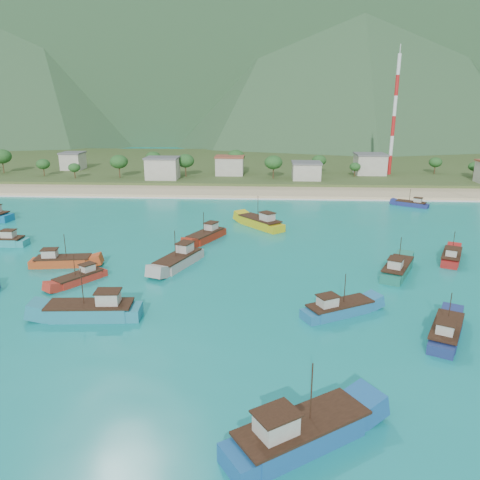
# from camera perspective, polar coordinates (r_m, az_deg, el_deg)

# --- Properties ---
(ground) EXTENTS (600.00, 600.00, 0.00)m
(ground) POSITION_cam_1_polar(r_m,az_deg,el_deg) (68.51, -2.89, -6.70)
(ground) COLOR #0C8C76
(ground) RESTS_ON ground
(beach) EXTENTS (400.00, 18.00, 1.20)m
(beach) POSITION_cam_1_polar(r_m,az_deg,el_deg) (144.27, 0.35, 5.83)
(beach) COLOR beige
(beach) RESTS_ON ground
(land) EXTENTS (400.00, 110.00, 2.40)m
(land) POSITION_cam_1_polar(r_m,az_deg,el_deg) (204.45, 1.19, 9.04)
(land) COLOR #385123
(land) RESTS_ON ground
(surf_line) EXTENTS (400.00, 2.50, 0.08)m
(surf_line) POSITION_cam_1_polar(r_m,az_deg,el_deg) (134.96, 0.15, 5.07)
(surf_line) COLOR white
(surf_line) RESTS_ON ground
(mountains) EXTENTS (1520.00, 440.00, 260.00)m
(mountains) POSITION_cam_1_polar(r_m,az_deg,el_deg) (473.76, 0.04, 26.36)
(mountains) COLOR slate
(mountains) RESTS_ON ground
(village) EXTENTS (220.14, 31.20, 6.86)m
(village) POSITION_cam_1_polar(r_m,az_deg,el_deg) (165.10, 5.48, 8.78)
(village) COLOR beige
(village) RESTS_ON ground
(vegetation) EXTENTS (275.49, 25.52, 8.97)m
(vegetation) POSITION_cam_1_polar(r_m,az_deg,el_deg) (168.25, -3.94, 9.17)
(vegetation) COLOR #235623
(vegetation) RESTS_ON ground
(radio_tower) EXTENTS (1.20, 1.20, 40.57)m
(radio_tower) POSITION_cam_1_polar(r_m,az_deg,el_deg) (176.28, 18.27, 14.16)
(radio_tower) COLOR red
(radio_tower) RESTS_ON ground
(boat_3) EXTENTS (10.79, 11.81, 7.31)m
(boat_3) POSITION_cam_1_polar(r_m,az_deg,el_deg) (104.13, 2.51, 2.08)
(boat_3) COLOR gold
(boat_3) RESTS_ON ground
(boat_4) EXTENTS (12.49, 4.52, 7.24)m
(boat_4) POSITION_cam_1_polar(r_m,az_deg,el_deg) (64.17, -17.58, -8.29)
(boat_4) COLOR teal
(boat_4) RESTS_ON ground
(boat_5) EXTENTS (10.47, 4.39, 6.00)m
(boat_5) POSITION_cam_1_polar(r_m,az_deg,el_deg) (85.38, -20.86, -2.51)
(boat_5) COLOR #B7431B
(boat_5) RESTS_ON ground
(boat_6) EXTENTS (7.68, 11.20, 6.44)m
(boat_6) POSITION_cam_1_polar(r_m,az_deg,el_deg) (80.19, 18.62, -3.44)
(boat_6) COLOR #196E5A
(boat_6) RESTS_ON ground
(boat_8) EXTENTS (10.30, 3.08, 6.08)m
(boat_8) POSITION_cam_1_polar(r_m,az_deg,el_deg) (102.36, -27.19, -0.19)
(boat_8) COLOR teal
(boat_8) RESTS_ON ground
(boat_10) EXTENTS (7.51, 10.99, 6.31)m
(boat_10) POSITION_cam_1_polar(r_m,az_deg,el_deg) (94.73, -4.14, 0.45)
(boat_10) COLOR maroon
(boat_10) RESTS_ON ground
(boat_16) EXTENTS (7.15, 10.30, 5.93)m
(boat_16) POSITION_cam_1_polar(r_m,az_deg,el_deg) (61.60, 23.81, -10.31)
(boat_16) COLOR navy
(boat_16) RESTS_ON ground
(boat_21) EXTENTS (7.49, 12.08, 6.88)m
(boat_21) POSITION_cam_1_polar(r_m,az_deg,el_deg) (80.48, -7.48, -2.55)
(boat_21) COLOR #A69D95
(boat_21) RESTS_ON ground
(boat_22) EXTENTS (12.97, 10.43, 7.69)m
(boat_22) POSITION_cam_1_polar(r_m,az_deg,el_deg) (41.55, 7.29, -22.49)
(boat_22) COLOR #185495
(boat_22) RESTS_ON ground
(boat_24) EXTENTS (10.34, 7.48, 5.99)m
(boat_24) POSITION_cam_1_polar(r_m,az_deg,el_deg) (63.57, 11.93, -8.31)
(boat_24) COLOR #1F6796
(boat_24) RESTS_ON ground
(boat_25) EXTENTS (6.95, 8.53, 5.08)m
(boat_25) POSITION_cam_1_polar(r_m,az_deg,el_deg) (77.05, -18.97, -4.49)
(boat_25) COLOR red
(boat_25) RESTS_ON ground
(boat_26) EXTENTS (6.49, 9.73, 5.58)m
(boat_26) POSITION_cam_1_polar(r_m,az_deg,el_deg) (90.34, 24.36, -1.94)
(boat_26) COLOR maroon
(boat_26) RESTS_ON ground
(boat_27) EXTENTS (8.50, 6.56, 4.99)m
(boat_27) POSITION_cam_1_polar(r_m,az_deg,el_deg) (133.11, 20.17, 4.10)
(boat_27) COLOR navy
(boat_27) RESTS_ON ground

